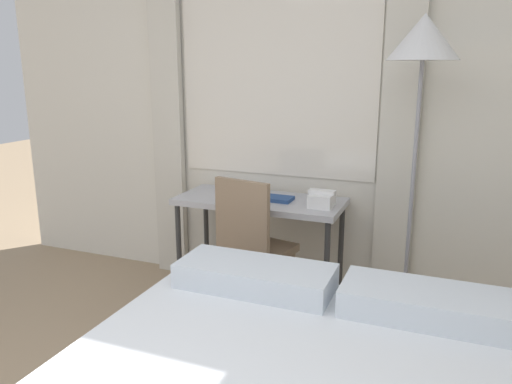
{
  "coord_description": "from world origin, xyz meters",
  "views": [
    {
      "loc": [
        1.03,
        -0.64,
        1.6
      ],
      "look_at": [
        -0.01,
        1.98,
        0.89
      ],
      "focal_mm": 35.0,
      "sensor_mm": 36.0,
      "label": 1
    }
  ],
  "objects_px": {
    "standing_lamp": "(422,58)",
    "book": "(271,198)",
    "desk": "(260,209)",
    "desk_chair": "(252,241)",
    "telephone": "(322,199)"
  },
  "relations": [
    {
      "from": "desk",
      "to": "desk_chair",
      "type": "relative_size",
      "value": 1.19
    },
    {
      "from": "standing_lamp",
      "to": "desk",
      "type": "bearing_deg",
      "value": 173.65
    },
    {
      "from": "desk_chair",
      "to": "standing_lamp",
      "type": "distance_m",
      "value": 1.47
    },
    {
      "from": "standing_lamp",
      "to": "telephone",
      "type": "distance_m",
      "value": 1.02
    },
    {
      "from": "desk_chair",
      "to": "desk",
      "type": "bearing_deg",
      "value": 110.65
    },
    {
      "from": "desk",
      "to": "book",
      "type": "relative_size",
      "value": 3.81
    },
    {
      "from": "telephone",
      "to": "book",
      "type": "height_order",
      "value": "telephone"
    },
    {
      "from": "desk_chair",
      "to": "standing_lamp",
      "type": "bearing_deg",
      "value": 19.65
    },
    {
      "from": "desk",
      "to": "book",
      "type": "height_order",
      "value": "book"
    },
    {
      "from": "standing_lamp",
      "to": "book",
      "type": "height_order",
      "value": "standing_lamp"
    },
    {
      "from": "standing_lamp",
      "to": "book",
      "type": "bearing_deg",
      "value": 173.24
    },
    {
      "from": "telephone",
      "to": "standing_lamp",
      "type": "bearing_deg",
      "value": -7.18
    },
    {
      "from": "desk",
      "to": "desk_chair",
      "type": "bearing_deg",
      "value": -81.03
    },
    {
      "from": "desk",
      "to": "telephone",
      "type": "distance_m",
      "value": 0.45
    },
    {
      "from": "desk_chair",
      "to": "standing_lamp",
      "type": "relative_size",
      "value": 0.5
    }
  ]
}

